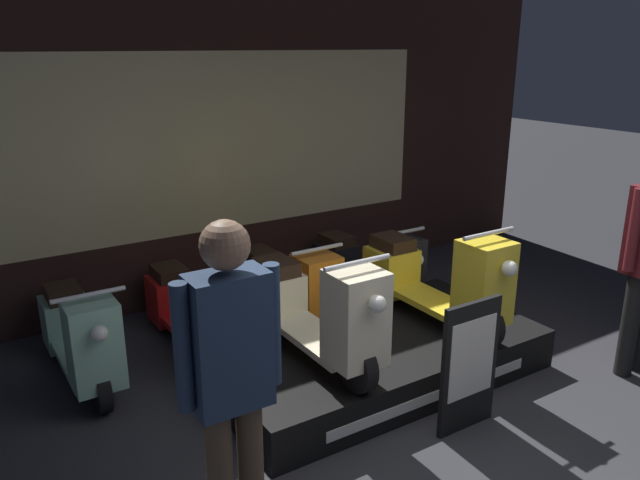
{
  "coord_description": "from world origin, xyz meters",
  "views": [
    {
      "loc": [
        -2.46,
        -2.08,
        2.46
      ],
      "look_at": [
        0.09,
        1.93,
        0.96
      ],
      "focal_mm": 35.0,
      "sensor_mm": 36.0,
      "label": 1
    }
  ],
  "objects_px": {
    "scooter_backrow_1": "(193,310)",
    "scooter_backrow_2": "(287,288)",
    "price_sign_board": "(469,366)",
    "scooter_backrow_3": "(367,270)",
    "scooter_display_left": "(313,311)",
    "scooter_backrow_0": "(80,336)",
    "scooter_display_right": "(435,280)",
    "person_left_browsing": "(231,373)"
  },
  "relations": [
    {
      "from": "scooter_display_left",
      "to": "scooter_backrow_2",
      "type": "distance_m",
      "value": 1.27
    },
    {
      "from": "scooter_backrow_1",
      "to": "price_sign_board",
      "type": "distance_m",
      "value": 2.32
    },
    {
      "from": "person_left_browsing",
      "to": "price_sign_board",
      "type": "xyz_separation_m",
      "value": [
        1.73,
        0.15,
        -0.55
      ]
    },
    {
      "from": "scooter_display_right",
      "to": "price_sign_board",
      "type": "height_order",
      "value": "scooter_display_right"
    },
    {
      "from": "scooter_backrow_1",
      "to": "scooter_backrow_3",
      "type": "distance_m",
      "value": 1.79
    },
    {
      "from": "scooter_display_right",
      "to": "scooter_backrow_2",
      "type": "height_order",
      "value": "scooter_display_right"
    },
    {
      "from": "scooter_display_left",
      "to": "price_sign_board",
      "type": "relative_size",
      "value": 1.68
    },
    {
      "from": "scooter_display_left",
      "to": "person_left_browsing",
      "type": "bearing_deg",
      "value": -136.65
    },
    {
      "from": "scooter_display_right",
      "to": "scooter_backrow_2",
      "type": "bearing_deg",
      "value": 121.26
    },
    {
      "from": "scooter_backrow_0",
      "to": "price_sign_board",
      "type": "bearing_deg",
      "value": -45.38
    },
    {
      "from": "scooter_backrow_0",
      "to": "scooter_display_right",
      "type": "bearing_deg",
      "value": -24.86
    },
    {
      "from": "scooter_backrow_0",
      "to": "scooter_backrow_3",
      "type": "distance_m",
      "value": 2.69
    },
    {
      "from": "scooter_display_right",
      "to": "person_left_browsing",
      "type": "height_order",
      "value": "person_left_browsing"
    },
    {
      "from": "scooter_display_right",
      "to": "price_sign_board",
      "type": "bearing_deg",
      "value": -118.98
    },
    {
      "from": "scooter_display_right",
      "to": "scooter_backrow_0",
      "type": "distance_m",
      "value": 2.76
    },
    {
      "from": "scooter_backrow_0",
      "to": "scooter_backrow_2",
      "type": "bearing_deg",
      "value": 0.0
    },
    {
      "from": "scooter_backrow_0",
      "to": "scooter_backrow_1",
      "type": "bearing_deg",
      "value": 0.0
    },
    {
      "from": "scooter_backrow_3",
      "to": "price_sign_board",
      "type": "xyz_separation_m",
      "value": [
        -0.68,
        -2.03,
        0.1
      ]
    },
    {
      "from": "scooter_backrow_0",
      "to": "person_left_browsing",
      "type": "relative_size",
      "value": 0.88
    },
    {
      "from": "scooter_backrow_3",
      "to": "scooter_display_left",
      "type": "bearing_deg",
      "value": -139.05
    },
    {
      "from": "scooter_backrow_1",
      "to": "scooter_backrow_3",
      "type": "relative_size",
      "value": 1.0
    },
    {
      "from": "scooter_display_right",
      "to": "scooter_backrow_2",
      "type": "relative_size",
      "value": 1.0
    },
    {
      "from": "scooter_display_left",
      "to": "scooter_backrow_0",
      "type": "distance_m",
      "value": 1.81
    },
    {
      "from": "scooter_backrow_1",
      "to": "person_left_browsing",
      "type": "height_order",
      "value": "person_left_browsing"
    },
    {
      "from": "scooter_backrow_2",
      "to": "scooter_display_right",
      "type": "bearing_deg",
      "value": -58.74
    },
    {
      "from": "price_sign_board",
      "to": "scooter_backrow_3",
      "type": "bearing_deg",
      "value": 71.48
    },
    {
      "from": "scooter_backrow_3",
      "to": "price_sign_board",
      "type": "bearing_deg",
      "value": -108.52
    },
    {
      "from": "scooter_backrow_3",
      "to": "scooter_display_right",
      "type": "bearing_deg",
      "value": -99.57
    },
    {
      "from": "scooter_display_left",
      "to": "scooter_backrow_2",
      "type": "xyz_separation_m",
      "value": [
        0.44,
        1.15,
        -0.31
      ]
    },
    {
      "from": "scooter_backrow_0",
      "to": "price_sign_board",
      "type": "distance_m",
      "value": 2.86
    },
    {
      "from": "scooter_backrow_1",
      "to": "scooter_display_right",
      "type": "bearing_deg",
      "value": -35.88
    },
    {
      "from": "scooter_backrow_2",
      "to": "price_sign_board",
      "type": "relative_size",
      "value": 1.68
    },
    {
      "from": "scooter_backrow_1",
      "to": "scooter_backrow_3",
      "type": "bearing_deg",
      "value": 0.0
    },
    {
      "from": "scooter_backrow_2",
      "to": "person_left_browsing",
      "type": "bearing_deg",
      "value": -124.9
    },
    {
      "from": "scooter_display_left",
      "to": "scooter_display_right",
      "type": "bearing_deg",
      "value": 0.0
    },
    {
      "from": "scooter_display_right",
      "to": "price_sign_board",
      "type": "distance_m",
      "value": 1.03
    },
    {
      "from": "scooter_backrow_3",
      "to": "scooter_backrow_0",
      "type": "bearing_deg",
      "value": 180.0
    },
    {
      "from": "scooter_backrow_2",
      "to": "scooter_backrow_3",
      "type": "bearing_deg",
      "value": 0.0
    },
    {
      "from": "scooter_backrow_1",
      "to": "scooter_backrow_2",
      "type": "bearing_deg",
      "value": 0.0
    },
    {
      "from": "scooter_backrow_3",
      "to": "person_left_browsing",
      "type": "relative_size",
      "value": 0.88
    },
    {
      "from": "scooter_backrow_2",
      "to": "person_left_browsing",
      "type": "xyz_separation_m",
      "value": [
        -1.52,
        -2.18,
        0.65
      ]
    },
    {
      "from": "price_sign_board",
      "to": "scooter_display_left",
      "type": "bearing_deg",
      "value": 126.49
    }
  ]
}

